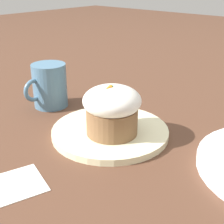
# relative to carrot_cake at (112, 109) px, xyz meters

# --- Properties ---
(ground_plane) EXTENTS (4.00, 4.00, 0.00)m
(ground_plane) POSITION_rel_carrot_cake_xyz_m (-0.01, -0.01, -0.06)
(ground_plane) COLOR #513323
(dessert_plate) EXTENTS (0.24, 0.24, 0.01)m
(dessert_plate) POSITION_rel_carrot_cake_xyz_m (-0.01, -0.01, -0.06)
(dessert_plate) COLOR beige
(dessert_plate) RESTS_ON ground_plane
(carrot_cake) EXTENTS (0.11, 0.11, 0.10)m
(carrot_cake) POSITION_rel_carrot_cake_xyz_m (0.00, 0.00, 0.00)
(carrot_cake) COLOR brown
(carrot_cake) RESTS_ON dessert_plate
(spoon) EXTENTS (0.08, 0.12, 0.01)m
(spoon) POSITION_rel_carrot_cake_xyz_m (-0.02, -0.04, -0.05)
(spoon) COLOR #B7B7BC
(spoon) RESTS_ON dessert_plate
(coffee_cup) EXTENTS (0.11, 0.08, 0.11)m
(coffee_cup) POSITION_rel_carrot_cake_xyz_m (-0.03, -0.23, -0.01)
(coffee_cup) COLOR teal
(coffee_cup) RESTS_ON ground_plane
(paper_napkin) EXTENTS (0.12, 0.11, 0.00)m
(paper_napkin) POSITION_rel_carrot_cake_xyz_m (0.22, -0.02, -0.06)
(paper_napkin) COLOR white
(paper_napkin) RESTS_ON ground_plane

